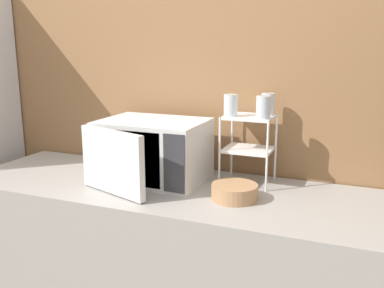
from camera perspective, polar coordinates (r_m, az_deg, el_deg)
wall_back at (r=2.24m, az=0.31°, el=7.28°), size 8.00×0.06×2.60m
counter at (r=2.17m, az=-3.52°, el=-16.78°), size 1.97×0.66×0.89m
microwave at (r=2.04m, az=-5.47°, el=-0.91°), size 0.50×0.51×0.29m
dish_rack at (r=2.00m, az=7.57°, el=1.17°), size 0.23×0.20×0.32m
glass_front_left at (r=1.94m, az=5.19°, el=5.14°), size 0.06×0.06×0.10m
glass_back_right at (r=2.01m, az=10.11°, el=5.25°), size 0.06×0.06×0.10m
glass_front_right at (r=1.90m, az=9.48°, el=4.84°), size 0.06×0.06×0.10m
bowl at (r=1.82m, az=5.68°, el=-6.39°), size 0.20×0.20×0.07m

